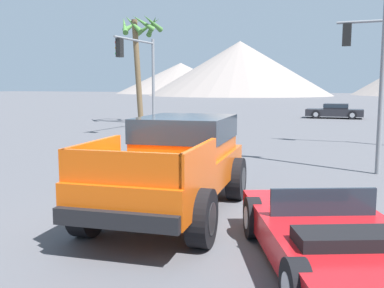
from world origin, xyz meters
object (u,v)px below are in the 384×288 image
(orange_pickup_truck, at_px, (177,158))
(red_convertible_car, at_px, (334,241))
(palm_tree_tall, at_px, (140,41))
(parked_car_dark, at_px, (335,111))
(traffic_light_main, at_px, (139,65))

(orange_pickup_truck, bearing_deg, red_convertible_car, -37.80)
(orange_pickup_truck, relative_size, palm_tree_tall, 0.76)
(orange_pickup_truck, height_order, parked_car_dark, orange_pickup_truck)
(red_convertible_car, height_order, parked_car_dark, parked_car_dark)
(red_convertible_car, bearing_deg, orange_pickup_truck, 124.45)
(red_convertible_car, relative_size, palm_tree_tall, 0.65)
(red_convertible_car, relative_size, parked_car_dark, 1.06)
(parked_car_dark, xyz_separation_m, traffic_light_main, (-8.64, -15.20, 3.00))
(traffic_light_main, distance_m, palm_tree_tall, 6.35)
(orange_pickup_truck, xyz_separation_m, red_convertible_car, (3.18, -1.86, -0.65))
(parked_car_dark, relative_size, traffic_light_main, 0.85)
(red_convertible_car, height_order, traffic_light_main, traffic_light_main)
(orange_pickup_truck, height_order, red_convertible_car, orange_pickup_truck)
(orange_pickup_truck, relative_size, parked_car_dark, 1.25)
(red_convertible_car, height_order, palm_tree_tall, palm_tree_tall)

